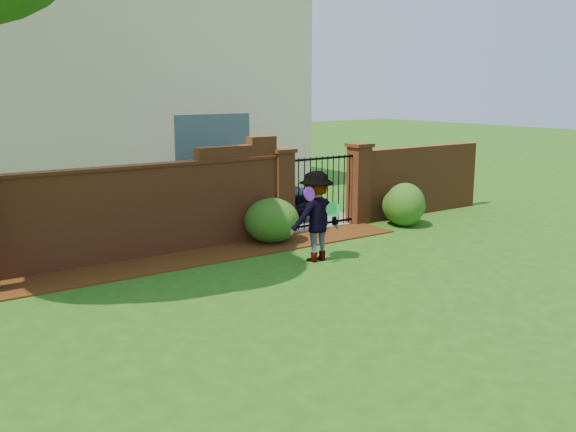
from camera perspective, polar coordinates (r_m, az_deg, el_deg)
ground at (r=9.42m, az=1.24°, el=-8.22°), size 80.00×80.00×0.01m
mulch_bed at (r=11.75m, az=-12.31°, el=-4.36°), size 11.10×1.08×0.03m
brick_wall at (r=11.81m, az=-18.49°, el=-0.07°), size 8.70×0.31×2.16m
brick_wall_return at (r=16.43m, az=11.57°, el=3.14°), size 4.00×0.25×1.70m
pillar_left at (r=13.69m, az=-0.59°, el=2.18°), size 0.50×0.50×1.88m
pillar_right at (r=15.04m, az=6.33°, el=2.95°), size 0.50×0.50×1.88m
iron_gate at (r=14.36m, az=3.03°, el=2.18°), size 1.78×0.03×1.60m
driveway at (r=17.77m, az=-4.99°, el=1.18°), size 3.20×8.00×0.01m
house at (r=20.13m, az=-17.34°, el=10.95°), size 12.40×6.40×6.30m
car at (r=16.07m, az=-2.96°, el=2.56°), size 1.64×4.01×1.36m
shrub_left at (r=13.14m, az=-1.46°, el=-0.40°), size 1.13×1.13×0.93m
shrub_middle at (r=14.93m, az=10.39°, el=1.00°), size 0.91×0.91×1.01m
shrub_right at (r=15.11m, az=10.27°, el=0.91°), size 1.00×1.00×0.89m
man at (r=11.69m, az=2.58°, el=-0.06°), size 1.09×0.65×1.67m
frisbee_purple at (r=11.21m, az=1.91°, el=1.98°), size 0.26×0.12×0.25m
frisbee_green at (r=11.61m, az=4.03°, el=0.58°), size 0.26×0.18×0.27m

